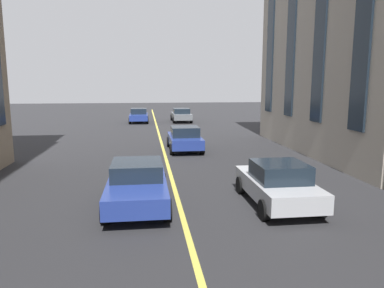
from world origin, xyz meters
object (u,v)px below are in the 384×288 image
Objects in this scene: car_silver_parked_a at (278,183)px; car_grey_trailing at (181,115)px; car_blue_far at (137,183)px; car_blue_oncoming at (139,115)px; car_blue_parked_b at (185,138)px.

car_grey_trailing is (26.05, 0.49, 0.00)m from car_silver_parked_a.
car_grey_trailing is at bearing -8.77° from car_blue_far.
car_blue_parked_b is (-15.95, -2.88, 0.00)m from car_blue_oncoming.
car_blue_oncoming is 0.89× the size of car_blue_far.
car_blue_parked_b is at bearing -169.77° from car_blue_oncoming.
car_blue_oncoming and car_silver_parked_a have the same top height.
car_grey_trailing is at bearing -87.64° from car_blue_oncoming.
car_blue_oncoming is 1.00× the size of car_silver_parked_a.
car_grey_trailing is 16.18m from car_blue_parked_b.
car_grey_trailing is 25.78m from car_blue_far.
car_silver_parked_a is at bearing -178.93° from car_grey_trailing.
car_blue_far is at bearing -179.22° from car_blue_oncoming.
car_blue_parked_b reaches higher than car_blue_far.
car_silver_parked_a is at bearing -97.41° from car_blue_far.
car_blue_oncoming is 4.28m from car_grey_trailing.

